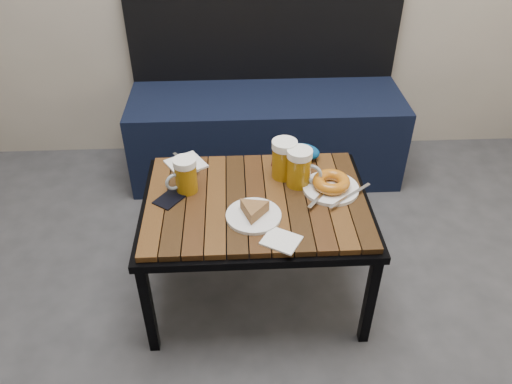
{
  "coord_description": "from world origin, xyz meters",
  "views": [
    {
      "loc": [
        -0.06,
        -0.58,
        1.58
      ],
      "look_at": [
        0.01,
        0.86,
        0.5
      ],
      "focal_mm": 35.0,
      "sensor_mm": 36.0,
      "label": 1
    }
  ],
  "objects_px": {
    "passport_burgundy": "(284,158)",
    "knit_pouch": "(303,152)",
    "plate_pie": "(254,212)",
    "bench": "(266,124)",
    "beer_mug_left": "(185,175)",
    "passport_navy": "(170,199)",
    "cafe_table": "(256,208)",
    "beer_mug_right": "(300,168)",
    "plate_bagel": "(331,185)",
    "beer_mug_centre": "(285,159)"
  },
  "relations": [
    {
      "from": "passport_burgundy",
      "to": "knit_pouch",
      "type": "bearing_deg",
      "value": 10.38
    },
    {
      "from": "passport_burgundy",
      "to": "plate_pie",
      "type": "bearing_deg",
      "value": -100.47
    },
    {
      "from": "bench",
      "to": "beer_mug_left",
      "type": "xyz_separation_m",
      "value": [
        -0.35,
        -0.84,
        0.27
      ]
    },
    {
      "from": "bench",
      "to": "passport_navy",
      "type": "relative_size",
      "value": 12.97
    },
    {
      "from": "beer_mug_left",
      "to": "passport_navy",
      "type": "distance_m",
      "value": 0.1
    },
    {
      "from": "passport_burgundy",
      "to": "cafe_table",
      "type": "bearing_deg",
      "value": -105.53
    },
    {
      "from": "beer_mug_right",
      "to": "passport_burgundy",
      "type": "relative_size",
      "value": 1.2
    },
    {
      "from": "cafe_table",
      "to": "passport_navy",
      "type": "bearing_deg",
      "value": 178.66
    },
    {
      "from": "beer_mug_left",
      "to": "passport_burgundy",
      "type": "height_order",
      "value": "beer_mug_left"
    },
    {
      "from": "passport_navy",
      "to": "beer_mug_right",
      "type": "bearing_deg",
      "value": 44.31
    },
    {
      "from": "cafe_table",
      "to": "plate_bagel",
      "type": "distance_m",
      "value": 0.29
    },
    {
      "from": "bench",
      "to": "knit_pouch",
      "type": "xyz_separation_m",
      "value": [
        0.11,
        -0.64,
        0.23
      ]
    },
    {
      "from": "plate_bagel",
      "to": "passport_navy",
      "type": "distance_m",
      "value": 0.6
    },
    {
      "from": "beer_mug_left",
      "to": "knit_pouch",
      "type": "relative_size",
      "value": 1.01
    },
    {
      "from": "cafe_table",
      "to": "plate_bagel",
      "type": "bearing_deg",
      "value": 7.47
    },
    {
      "from": "plate_bagel",
      "to": "passport_burgundy",
      "type": "xyz_separation_m",
      "value": [
        -0.15,
        0.22,
        -0.02
      ]
    },
    {
      "from": "beer_mug_right",
      "to": "plate_bagel",
      "type": "height_order",
      "value": "beer_mug_right"
    },
    {
      "from": "bench",
      "to": "passport_burgundy",
      "type": "height_order",
      "value": "bench"
    },
    {
      "from": "cafe_table",
      "to": "beer_mug_centre",
      "type": "xyz_separation_m",
      "value": [
        0.12,
        0.14,
        0.12
      ]
    },
    {
      "from": "beer_mug_centre",
      "to": "plate_bagel",
      "type": "relative_size",
      "value": 0.61
    },
    {
      "from": "plate_bagel",
      "to": "cafe_table",
      "type": "bearing_deg",
      "value": -172.53
    },
    {
      "from": "bench",
      "to": "beer_mug_right",
      "type": "relative_size",
      "value": 9.29
    },
    {
      "from": "plate_pie",
      "to": "passport_navy",
      "type": "xyz_separation_m",
      "value": [
        -0.3,
        0.12,
        -0.02
      ]
    },
    {
      "from": "plate_pie",
      "to": "passport_burgundy",
      "type": "height_order",
      "value": "plate_pie"
    },
    {
      "from": "cafe_table",
      "to": "beer_mug_centre",
      "type": "distance_m",
      "value": 0.22
    },
    {
      "from": "beer_mug_centre",
      "to": "knit_pouch",
      "type": "xyz_separation_m",
      "value": [
        0.09,
        0.12,
        -0.05
      ]
    },
    {
      "from": "beer_mug_centre",
      "to": "plate_pie",
      "type": "relative_size",
      "value": 0.8
    },
    {
      "from": "bench",
      "to": "plate_bagel",
      "type": "distance_m",
      "value": 0.91
    },
    {
      "from": "cafe_table",
      "to": "knit_pouch",
      "type": "bearing_deg",
      "value": 51.86
    },
    {
      "from": "beer_mug_centre",
      "to": "knit_pouch",
      "type": "bearing_deg",
      "value": 63.52
    },
    {
      "from": "beer_mug_centre",
      "to": "plate_bagel",
      "type": "distance_m",
      "value": 0.2
    },
    {
      "from": "beer_mug_left",
      "to": "cafe_table",
      "type": "bearing_deg",
      "value": 138.88
    },
    {
      "from": "beer_mug_centre",
      "to": "passport_burgundy",
      "type": "bearing_deg",
      "value": 94.39
    },
    {
      "from": "knit_pouch",
      "to": "passport_navy",
      "type": "bearing_deg",
      "value": -154.01
    },
    {
      "from": "beer_mug_centre",
      "to": "bench",
      "type": "bearing_deg",
      "value": 100.36
    },
    {
      "from": "beer_mug_right",
      "to": "plate_pie",
      "type": "distance_m",
      "value": 0.26
    },
    {
      "from": "bench",
      "to": "beer_mug_centre",
      "type": "height_order",
      "value": "bench"
    },
    {
      "from": "passport_navy",
      "to": "knit_pouch",
      "type": "height_order",
      "value": "knit_pouch"
    },
    {
      "from": "plate_bagel",
      "to": "passport_navy",
      "type": "relative_size",
      "value": 2.36
    },
    {
      "from": "cafe_table",
      "to": "plate_pie",
      "type": "xyz_separation_m",
      "value": [
        -0.01,
        -0.11,
        0.07
      ]
    },
    {
      "from": "plate_pie",
      "to": "passport_burgundy",
      "type": "bearing_deg",
      "value": 69.15
    },
    {
      "from": "cafe_table",
      "to": "beer_mug_centre",
      "type": "bearing_deg",
      "value": 49.55
    },
    {
      "from": "bench",
      "to": "plate_bagel",
      "type": "relative_size",
      "value": 5.51
    },
    {
      "from": "plate_pie",
      "to": "passport_navy",
      "type": "height_order",
      "value": "plate_pie"
    },
    {
      "from": "bench",
      "to": "plate_bagel",
      "type": "height_order",
      "value": "bench"
    },
    {
      "from": "beer_mug_centre",
      "to": "passport_burgundy",
      "type": "relative_size",
      "value": 1.23
    },
    {
      "from": "plate_pie",
      "to": "beer_mug_centre",
      "type": "bearing_deg",
      "value": 61.94
    },
    {
      "from": "bench",
      "to": "beer_mug_centre",
      "type": "bearing_deg",
      "value": -88.55
    },
    {
      "from": "cafe_table",
      "to": "plate_pie",
      "type": "bearing_deg",
      "value": -97.31
    },
    {
      "from": "beer_mug_right",
      "to": "plate_pie",
      "type": "relative_size",
      "value": 0.78
    }
  ]
}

